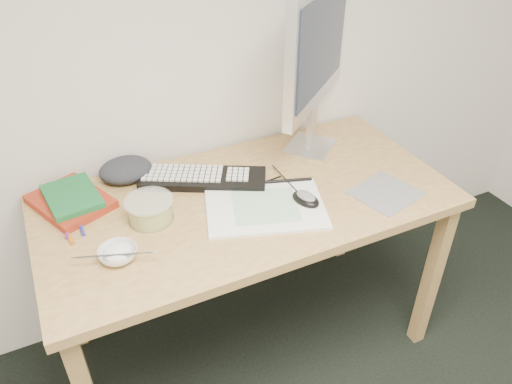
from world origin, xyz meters
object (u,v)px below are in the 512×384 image
Objects in this scene: sketchpad at (265,207)px; rice_bowl at (118,254)px; desk at (247,216)px; keyboard at (203,178)px; monitor at (317,50)px.

rice_bowl reaches higher than sketchpad.
desk is 0.21m from keyboard.
keyboard reaches higher than sketchpad.
keyboard is at bearing 36.77° from rice_bowl.
rice_bowl reaches higher than desk.
keyboard is at bearing 145.91° from monitor.
desk is 0.49m from rice_bowl.
desk is 0.63m from monitor.
monitor is (0.34, 0.29, 0.39)m from sketchpad.
monitor is at bearing 58.03° from sketchpad.
sketchpad is 3.43× the size of rice_bowl.
monitor is at bearing 28.54° from desk.
keyboard is 3.93× the size of rice_bowl.
rice_bowl is at bearing -158.20° from sketchpad.
keyboard is (-0.10, 0.15, 0.10)m from desk.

